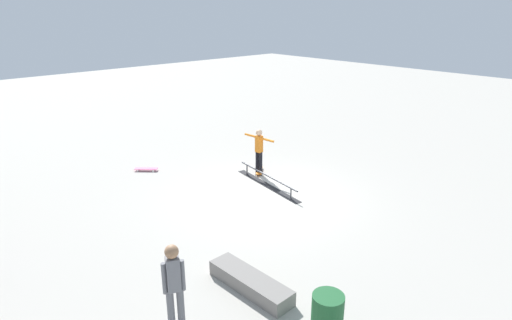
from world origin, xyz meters
name	(u,v)px	position (x,y,z in m)	size (l,w,h in m)	color
ground_plane	(265,197)	(0.00, 0.00, 0.00)	(60.00, 60.00, 0.00)	#ADA89E
grind_rail	(267,181)	(0.57, -0.66, 0.16)	(3.19, 0.73, 0.37)	black
skate_ledge	(250,283)	(-3.06, 3.36, 0.16)	(1.99, 0.53, 0.32)	gray
skater_main	(259,149)	(1.50, -1.15, 0.93)	(1.29, 0.22, 1.59)	black
skateboard_main	(259,171)	(1.60, -1.27, 0.07)	(0.70, 0.72, 0.09)	orange
bystander_grey_shirt	(174,284)	(-3.08, 5.12, 0.98)	(0.28, 0.39, 1.74)	slate
loose_skateboard_pink	(146,169)	(4.43, 1.53, 0.07)	(0.70, 0.71, 0.09)	#E05993
trash_bin	(327,318)	(-5.00, 3.36, 0.46)	(0.55, 0.55, 0.91)	#1E592D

